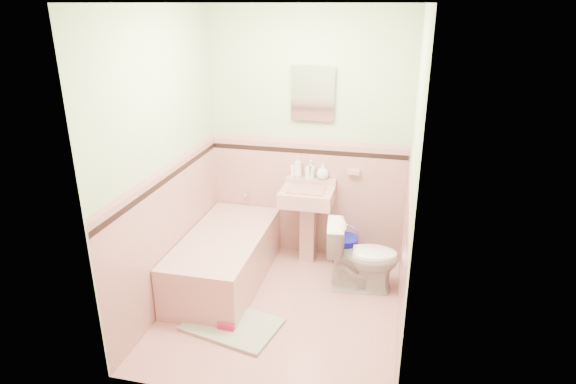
% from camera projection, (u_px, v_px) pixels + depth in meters
% --- Properties ---
extents(floor, '(2.20, 2.20, 0.00)m').
position_uv_depth(floor, '(281.00, 308.00, 4.30)').
color(floor, tan).
rests_on(floor, ground).
extents(ceiling, '(2.20, 2.20, 0.00)m').
position_uv_depth(ceiling, '(280.00, 3.00, 3.40)').
color(ceiling, white).
rests_on(ceiling, ground).
extents(wall_back, '(2.50, 0.00, 2.50)m').
position_uv_depth(wall_back, '(308.00, 138.00, 4.85)').
color(wall_back, '#F3E9C6').
rests_on(wall_back, ground).
extents(wall_front, '(2.50, 0.00, 2.50)m').
position_uv_depth(wall_front, '(235.00, 233.00, 2.85)').
color(wall_front, '#F3E9C6').
rests_on(wall_front, ground).
extents(wall_left, '(0.00, 2.50, 2.50)m').
position_uv_depth(wall_left, '(164.00, 164.00, 4.07)').
color(wall_left, '#F3E9C6').
rests_on(wall_left, ground).
extents(wall_right, '(0.00, 2.50, 2.50)m').
position_uv_depth(wall_right, '(412.00, 183.00, 3.64)').
color(wall_right, '#F3E9C6').
rests_on(wall_right, ground).
extents(wainscot_back, '(2.00, 0.00, 2.00)m').
position_uv_depth(wainscot_back, '(307.00, 200.00, 5.08)').
color(wainscot_back, tan).
rests_on(wainscot_back, ground).
extents(wainscot_front, '(2.00, 0.00, 2.00)m').
position_uv_depth(wainscot_front, '(240.00, 325.00, 3.10)').
color(wainscot_front, tan).
rests_on(wainscot_front, ground).
extents(wainscot_left, '(0.00, 2.20, 2.20)m').
position_uv_depth(wainscot_left, '(172.00, 235.00, 4.30)').
color(wainscot_left, tan).
rests_on(wainscot_left, ground).
extents(wainscot_right, '(0.00, 2.20, 2.20)m').
position_uv_depth(wainscot_right, '(403.00, 261.00, 3.88)').
color(wainscot_right, tan).
rests_on(wainscot_right, ground).
extents(accent_back, '(2.00, 0.00, 2.00)m').
position_uv_depth(accent_back, '(307.00, 151.00, 4.88)').
color(accent_back, black).
rests_on(accent_back, ground).
extents(accent_front, '(2.00, 0.00, 2.00)m').
position_uv_depth(accent_front, '(237.00, 252.00, 2.92)').
color(accent_front, black).
rests_on(accent_front, ground).
extents(accent_left, '(0.00, 2.20, 2.20)m').
position_uv_depth(accent_left, '(167.00, 179.00, 4.11)').
color(accent_left, black).
rests_on(accent_left, ground).
extents(accent_right, '(0.00, 2.20, 2.20)m').
position_uv_depth(accent_right, '(408.00, 200.00, 3.69)').
color(accent_right, black).
rests_on(accent_right, ground).
extents(cap_back, '(2.00, 0.00, 2.00)m').
position_uv_depth(cap_back, '(307.00, 142.00, 4.85)').
color(cap_back, tan).
rests_on(cap_back, ground).
extents(cap_front, '(2.00, 0.00, 2.00)m').
position_uv_depth(cap_front, '(236.00, 237.00, 2.88)').
color(cap_front, tan).
rests_on(cap_front, ground).
extents(cap_left, '(0.00, 2.20, 2.20)m').
position_uv_depth(cap_left, '(166.00, 168.00, 4.07)').
color(cap_left, tan).
rests_on(cap_left, ground).
extents(cap_right, '(0.00, 2.20, 2.20)m').
position_uv_depth(cap_right, '(409.00, 187.00, 3.65)').
color(cap_right, tan).
rests_on(cap_right, ground).
extents(bathtub, '(0.70, 1.50, 0.45)m').
position_uv_depth(bathtub, '(225.00, 260.00, 4.66)').
color(bathtub, tan).
rests_on(bathtub, floor).
extents(tub_faucet, '(0.04, 0.12, 0.04)m').
position_uv_depth(tub_faucet, '(247.00, 193.00, 5.16)').
color(tub_faucet, silver).
rests_on(tub_faucet, wall_back).
extents(sink, '(0.51, 0.48, 0.80)m').
position_uv_depth(sink, '(307.00, 227.00, 4.93)').
color(sink, tan).
rests_on(sink, floor).
extents(sink_faucet, '(0.02, 0.02, 0.10)m').
position_uv_depth(sink_faucet, '(310.00, 171.00, 4.86)').
color(sink_faucet, silver).
rests_on(sink_faucet, sink).
extents(medicine_cabinet, '(0.36, 0.04, 0.45)m').
position_uv_depth(medicine_cabinet, '(313.00, 93.00, 4.65)').
color(medicine_cabinet, white).
rests_on(medicine_cabinet, wall_back).
extents(soap_dish, '(0.12, 0.07, 0.04)m').
position_uv_depth(soap_dish, '(353.00, 172.00, 4.82)').
color(soap_dish, tan).
rests_on(soap_dish, wall_back).
extents(soap_bottle_left, '(0.10, 0.10, 0.22)m').
position_uv_depth(soap_bottle_left, '(298.00, 167.00, 4.92)').
color(soap_bottle_left, '#B2B2B2').
rests_on(soap_bottle_left, sink).
extents(soap_bottle_mid, '(0.10, 0.10, 0.18)m').
position_uv_depth(soap_bottle_mid, '(311.00, 169.00, 4.90)').
color(soap_bottle_mid, '#B2B2B2').
rests_on(soap_bottle_mid, sink).
extents(soap_bottle_right, '(0.13, 0.13, 0.16)m').
position_uv_depth(soap_bottle_right, '(323.00, 171.00, 4.87)').
color(soap_bottle_right, '#B2B2B2').
rests_on(soap_bottle_right, sink).
extents(tube, '(0.05, 0.05, 0.12)m').
position_uv_depth(tube, '(292.00, 171.00, 4.95)').
color(tube, white).
rests_on(tube, sink).
extents(toilet, '(0.69, 0.44, 0.67)m').
position_uv_depth(toilet, '(362.00, 256.00, 4.50)').
color(toilet, white).
rests_on(toilet, floor).
extents(bucket, '(0.37, 0.37, 0.28)m').
position_uv_depth(bucket, '(344.00, 250.00, 5.03)').
color(bucket, '#1416B0').
rests_on(bucket, floor).
extents(bath_mat, '(0.84, 0.65, 0.03)m').
position_uv_depth(bath_mat, '(232.00, 325.00, 4.06)').
color(bath_mat, '#99A78B').
rests_on(bath_mat, floor).
extents(shoe, '(0.14, 0.07, 0.06)m').
position_uv_depth(shoe, '(227.00, 325.00, 3.98)').
color(shoe, '#BF1E59').
rests_on(shoe, bath_mat).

